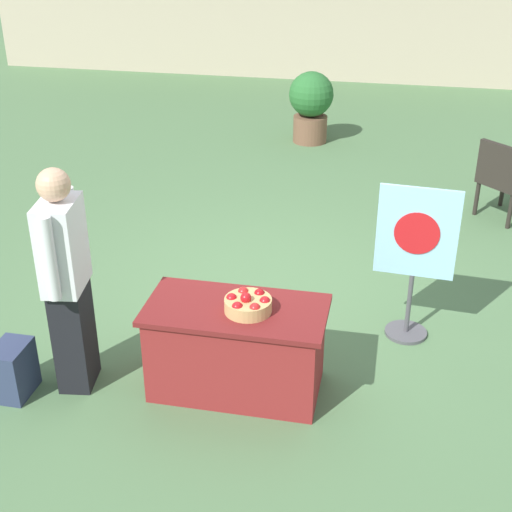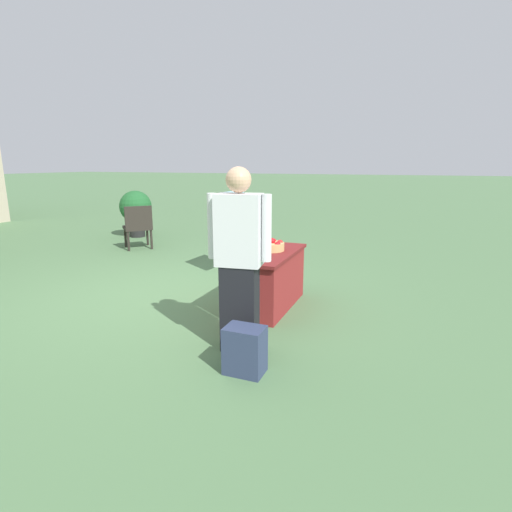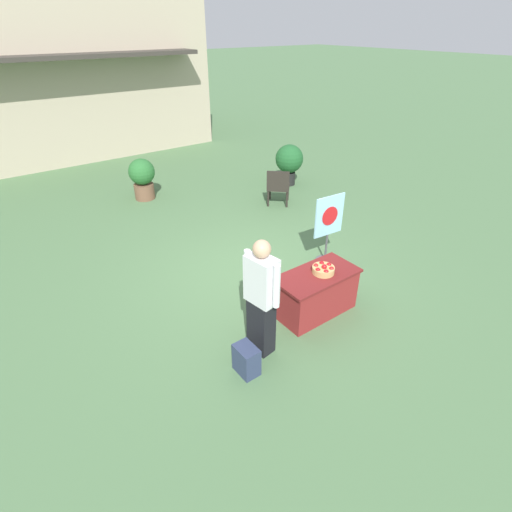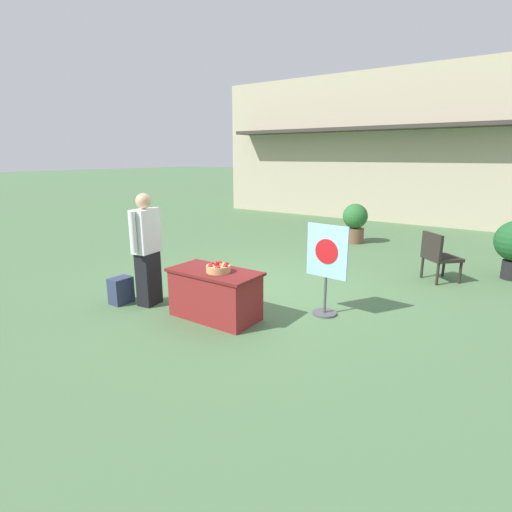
% 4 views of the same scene
% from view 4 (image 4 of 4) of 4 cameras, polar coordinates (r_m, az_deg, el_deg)
% --- Properties ---
extents(ground_plane, '(120.00, 120.00, 0.00)m').
position_cam_4_polar(ground_plane, '(7.09, 1.11, -4.80)').
color(ground_plane, '#4C7047').
extents(storefront_building, '(11.62, 5.73, 5.15)m').
position_cam_4_polar(storefront_building, '(17.42, 17.72, 14.39)').
color(storefront_building, '#B7A88E').
rests_on(storefront_building, ground_plane).
extents(display_table, '(1.33, 0.68, 0.71)m').
position_cam_4_polar(display_table, '(5.82, -5.87, -5.43)').
color(display_table, maroon).
rests_on(display_table, ground_plane).
extents(apple_basket, '(0.34, 0.34, 0.16)m').
position_cam_4_polar(apple_basket, '(5.61, -5.39, -1.71)').
color(apple_basket, tan).
rests_on(apple_basket, display_table).
extents(person_visitor, '(0.32, 0.60, 1.76)m').
position_cam_4_polar(person_visitor, '(6.39, -15.35, 0.99)').
color(person_visitor, black).
rests_on(person_visitor, ground_plane).
extents(backpack, '(0.24, 0.34, 0.42)m').
position_cam_4_polar(backpack, '(6.75, -18.73, -4.67)').
color(backpack, '#2D3856').
rests_on(backpack, ground_plane).
extents(poster_board, '(0.65, 0.36, 1.35)m').
position_cam_4_polar(poster_board, '(5.87, 10.03, -1.30)').
color(poster_board, '#4C4C51').
rests_on(poster_board, ground_plane).
extents(patio_chair, '(0.78, 0.78, 0.92)m').
position_cam_4_polar(patio_chair, '(8.17, 24.55, 0.22)').
color(patio_chair, '#28231E').
rests_on(patio_chair, ground_plane).
extents(potted_plant_near_left, '(0.66, 0.66, 1.06)m').
position_cam_4_polar(potted_plant_near_left, '(11.10, 13.95, 4.85)').
color(potted_plant_near_left, brown).
rests_on(potted_plant_near_left, ground_plane).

